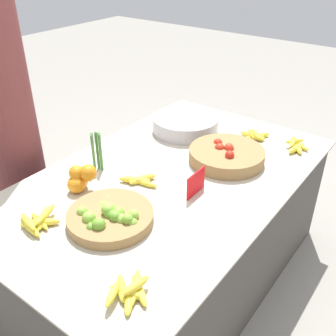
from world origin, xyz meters
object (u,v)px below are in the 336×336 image
lime_bowl (110,217)px  price_sign (196,183)px  metal_bowl (185,124)px  tomato_basket (227,155)px  vendor_person (10,129)px

lime_bowl → price_sign: size_ratio=2.53×
metal_bowl → lime_bowl: bearing=-164.4°
lime_bowl → price_sign: bearing=-23.2°
lime_bowl → tomato_basket: 0.76m
vendor_person → tomato_basket: bearing=-57.9°
metal_bowl → price_sign: (-0.53, -0.43, 0.01)m
tomato_basket → vendor_person: (-0.62, 0.98, 0.11)m
tomato_basket → metal_bowl: 0.43m
lime_bowl → vendor_person: bearing=81.4°
price_sign → metal_bowl: bearing=37.7°
price_sign → tomato_basket: bearing=4.6°
tomato_basket → metal_bowl: tomato_basket is taller
price_sign → vendor_person: (-0.26, 1.02, 0.09)m
lime_bowl → metal_bowl: bearing=15.6°
tomato_basket → price_sign: (-0.35, -0.03, 0.02)m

